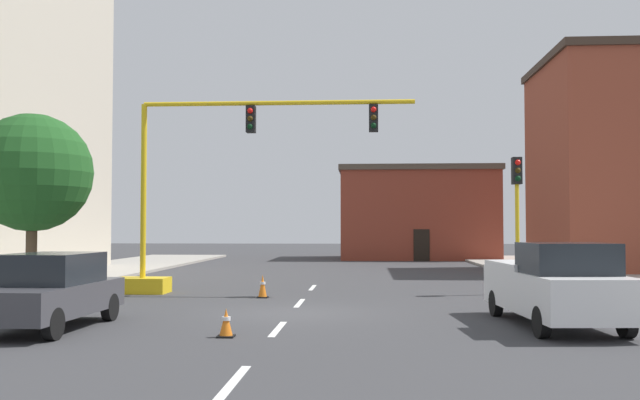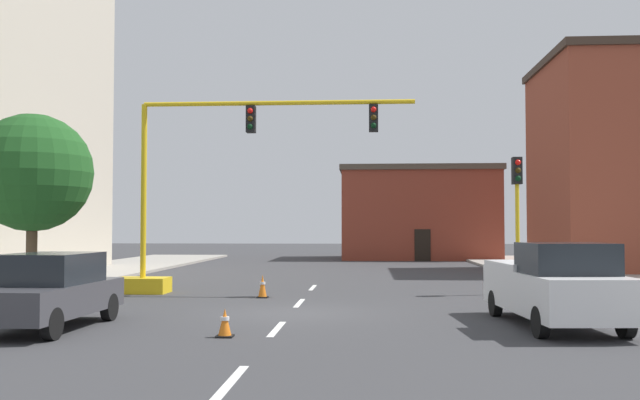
{
  "view_description": "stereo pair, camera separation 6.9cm",
  "coord_description": "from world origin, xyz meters",
  "px_view_note": "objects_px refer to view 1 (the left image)",
  "views": [
    {
      "loc": [
        1.97,
        -19.05,
        2.34
      ],
      "look_at": [
        0.45,
        5.35,
        3.3
      ],
      "focal_mm": 39.21,
      "sensor_mm": 36.0,
      "label": 1
    },
    {
      "loc": [
        2.04,
        -19.05,
        2.34
      ],
      "look_at": [
        0.45,
        5.35,
        3.3
      ],
      "focal_mm": 39.21,
      "sensor_mm": 36.0,
      "label": 2
    }
  ],
  "objects_px": {
    "traffic_signal_gantry": "(183,227)",
    "sedan_dark_gray_near_left": "(50,290)",
    "pickup_truck_white": "(555,285)",
    "traffic_cone_roadside_a": "(226,323)",
    "tree_left_near": "(33,173)",
    "traffic_cone_roadside_b": "(263,286)",
    "traffic_light_pole_right": "(517,193)"
  },
  "relations": [
    {
      "from": "traffic_signal_gantry",
      "to": "tree_left_near",
      "type": "distance_m",
      "value": 5.31
    },
    {
      "from": "tree_left_near",
      "to": "traffic_signal_gantry",
      "type": "bearing_deg",
      "value": 21.19
    },
    {
      "from": "sedan_dark_gray_near_left",
      "to": "traffic_cone_roadside_b",
      "type": "bearing_deg",
      "value": 62.32
    },
    {
      "from": "traffic_light_pole_right",
      "to": "sedan_dark_gray_near_left",
      "type": "relative_size",
      "value": 1.06
    },
    {
      "from": "traffic_cone_roadside_a",
      "to": "traffic_cone_roadside_b",
      "type": "relative_size",
      "value": 0.81
    },
    {
      "from": "tree_left_near",
      "to": "traffic_cone_roadside_b",
      "type": "relative_size",
      "value": 8.09
    },
    {
      "from": "tree_left_near",
      "to": "sedan_dark_gray_near_left",
      "type": "distance_m",
      "value": 8.59
    },
    {
      "from": "tree_left_near",
      "to": "traffic_cone_roadside_b",
      "type": "distance_m",
      "value": 8.6
    },
    {
      "from": "sedan_dark_gray_near_left",
      "to": "traffic_cone_roadside_b",
      "type": "relative_size",
      "value": 5.97
    },
    {
      "from": "traffic_cone_roadside_a",
      "to": "pickup_truck_white",
      "type": "bearing_deg",
      "value": 15.56
    },
    {
      "from": "sedan_dark_gray_near_left",
      "to": "traffic_cone_roadside_a",
      "type": "distance_m",
      "value": 4.41
    },
    {
      "from": "traffic_signal_gantry",
      "to": "sedan_dark_gray_near_left",
      "type": "relative_size",
      "value": 2.32
    },
    {
      "from": "sedan_dark_gray_near_left",
      "to": "pickup_truck_white",
      "type": "bearing_deg",
      "value": 5.63
    },
    {
      "from": "sedan_dark_gray_near_left",
      "to": "traffic_cone_roadside_b",
      "type": "xyz_separation_m",
      "value": [
        3.86,
        7.36,
        -0.51
      ]
    },
    {
      "from": "pickup_truck_white",
      "to": "sedan_dark_gray_near_left",
      "type": "xyz_separation_m",
      "value": [
        -11.72,
        -1.16,
        -0.09
      ]
    },
    {
      "from": "traffic_signal_gantry",
      "to": "tree_left_near",
      "type": "relative_size",
      "value": 1.72
    },
    {
      "from": "traffic_light_pole_right",
      "to": "traffic_cone_roadside_b",
      "type": "distance_m",
      "value": 9.44
    },
    {
      "from": "sedan_dark_gray_near_left",
      "to": "tree_left_near",
      "type": "bearing_deg",
      "value": 119.06
    },
    {
      "from": "pickup_truck_white",
      "to": "traffic_cone_roadside_a",
      "type": "distance_m",
      "value": 7.76
    },
    {
      "from": "sedan_dark_gray_near_left",
      "to": "traffic_cone_roadside_b",
      "type": "distance_m",
      "value": 8.32
    },
    {
      "from": "traffic_light_pole_right",
      "to": "pickup_truck_white",
      "type": "bearing_deg",
      "value": -96.24
    },
    {
      "from": "pickup_truck_white",
      "to": "traffic_cone_roadside_b",
      "type": "bearing_deg",
      "value": 141.73
    },
    {
      "from": "traffic_signal_gantry",
      "to": "sedan_dark_gray_near_left",
      "type": "height_order",
      "value": "traffic_signal_gantry"
    },
    {
      "from": "traffic_signal_gantry",
      "to": "traffic_light_pole_right",
      "type": "relative_size",
      "value": 2.2
    },
    {
      "from": "traffic_light_pole_right",
      "to": "tree_left_near",
      "type": "height_order",
      "value": "tree_left_near"
    },
    {
      "from": "pickup_truck_white",
      "to": "traffic_cone_roadside_b",
      "type": "height_order",
      "value": "pickup_truck_white"
    },
    {
      "from": "traffic_cone_roadside_b",
      "to": "traffic_signal_gantry",
      "type": "bearing_deg",
      "value": 155.69
    },
    {
      "from": "traffic_light_pole_right",
      "to": "tree_left_near",
      "type": "distance_m",
      "value": 16.6
    },
    {
      "from": "tree_left_near",
      "to": "sedan_dark_gray_near_left",
      "type": "bearing_deg",
      "value": -60.94
    },
    {
      "from": "traffic_cone_roadside_a",
      "to": "traffic_light_pole_right",
      "type": "bearing_deg",
      "value": 50.29
    },
    {
      "from": "tree_left_near",
      "to": "traffic_cone_roadside_b",
      "type": "height_order",
      "value": "tree_left_near"
    },
    {
      "from": "traffic_light_pole_right",
      "to": "pickup_truck_white",
      "type": "height_order",
      "value": "traffic_light_pole_right"
    }
  ]
}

